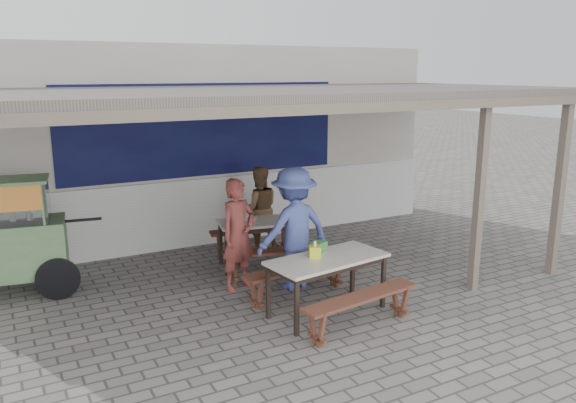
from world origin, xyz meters
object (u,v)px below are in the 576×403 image
at_px(bench_right_street, 361,304).
at_px(vendor_cart, 9,233).
at_px(table_left, 261,226).
at_px(condiment_jar, 283,215).
at_px(bench_right_wall, 298,273).
at_px(donation_box, 319,247).
at_px(patron_right_table, 294,228).
at_px(bench_left_wall, 253,236).
at_px(table_right, 328,263).
at_px(tissue_box, 315,252).
at_px(patron_street_side, 238,235).
at_px(condiment_bowl, 250,219).
at_px(patron_wall_side, 259,209).
at_px(bench_left_street, 271,257).

height_order(bench_right_street, vendor_cart, vendor_cart).
relative_size(table_left, condiment_jar, 16.30).
relative_size(bench_right_wall, condiment_jar, 18.94).
bearing_deg(donation_box, patron_right_table, 87.60).
bearing_deg(bench_left_wall, bench_right_street, -80.10).
height_order(table_right, bench_right_wall, table_right).
bearing_deg(tissue_box, patron_street_side, 113.66).
bearing_deg(patron_street_side, donation_box, -76.20).
height_order(table_right, patron_street_side, patron_street_side).
distance_m(tissue_box, donation_box, 0.22).
bearing_deg(bench_left_wall, table_left, -90.00).
bearing_deg(bench_right_street, bench_left_wall, 81.32).
bearing_deg(tissue_box, vendor_cart, 143.96).
relative_size(table_left, tissue_box, 9.99).
distance_m(vendor_cart, condiment_jar, 3.98).
distance_m(bench_right_wall, donation_box, 0.61).
distance_m(patron_street_side, donation_box, 1.26).
height_order(table_left, bench_right_street, table_left).
bearing_deg(table_right, table_left, 81.49).
relative_size(table_right, condiment_bowl, 8.53).
xyz_separation_m(vendor_cart, patron_wall_side, (3.88, 0.23, -0.15)).
height_order(patron_wall_side, condiment_jar, patron_wall_side).
height_order(table_left, table_right, same).
bearing_deg(bench_left_wall, vendor_cart, -168.63).
bearing_deg(table_right, bench_right_street, -90.00).
xyz_separation_m(patron_right_table, donation_box, (-0.03, -0.74, -0.06)).
relative_size(bench_left_street, bench_right_street, 0.88).
distance_m(patron_right_table, condiment_jar, 1.10).
height_order(table_right, patron_right_table, patron_right_table).
height_order(vendor_cart, tissue_box, vendor_cart).
height_order(patron_right_table, condiment_jar, patron_right_table).
bearing_deg(condiment_jar, condiment_bowl, 170.39).
relative_size(patron_street_side, condiment_jar, 18.29).
relative_size(table_right, vendor_cart, 0.77).
bearing_deg(patron_street_side, table_right, -82.25).
bearing_deg(vendor_cart, patron_right_table, -15.14).
height_order(table_left, bench_left_wall, table_left).
relative_size(bench_right_street, donation_box, 8.23).
xyz_separation_m(patron_street_side, condiment_bowl, (0.55, 0.80, -0.03)).
bearing_deg(donation_box, patron_wall_side, 82.50).
xyz_separation_m(bench_left_street, bench_left_wall, (0.22, 1.16, 0.00)).
height_order(table_left, condiment_bowl, condiment_bowl).
distance_m(bench_right_street, tissue_box, 0.89).
relative_size(bench_left_street, bench_left_wall, 1.00).
height_order(table_left, patron_wall_side, patron_wall_side).
height_order(bench_left_street, patron_street_side, patron_street_side).
bearing_deg(patron_right_table, table_right, 82.12).
xyz_separation_m(table_right, condiment_jar, (0.41, 2.02, 0.12)).
bearing_deg(table_left, bench_left_wall, 90.00).
height_order(table_right, tissue_box, tissue_box).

